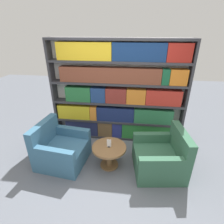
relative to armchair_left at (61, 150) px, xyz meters
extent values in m
plane|color=slate|center=(1.04, -0.26, -0.29)|extent=(14.00, 14.00, 0.00)
cube|color=silver|center=(1.04, 1.16, 0.88)|extent=(3.03, 0.05, 2.33)
cube|color=#333338|center=(-0.45, 1.04, 0.88)|extent=(0.05, 0.30, 2.33)
cube|color=#333338|center=(2.53, 1.04, 0.88)|extent=(0.05, 0.30, 2.33)
cube|color=#333338|center=(1.04, 1.04, -0.26)|extent=(2.93, 0.30, 0.05)
cube|color=#333338|center=(1.04, 1.04, 0.18)|extent=(2.93, 0.30, 0.05)
cube|color=#333338|center=(1.04, 1.04, 0.65)|extent=(2.93, 0.30, 0.05)
cube|color=#333338|center=(1.04, 1.04, 1.11)|extent=(2.93, 0.30, 0.05)
cube|color=#333338|center=(1.04, 1.04, 1.58)|extent=(2.93, 0.30, 0.05)
cube|color=#333338|center=(1.04, 1.04, 2.02)|extent=(2.93, 0.30, 0.05)
cube|color=navy|center=(0.16, 1.01, -0.05)|extent=(0.81, 0.20, 0.37)
cube|color=brown|center=(0.75, 1.01, -0.05)|extent=(0.35, 0.20, 0.37)
cube|color=navy|center=(1.05, 1.01, -0.05)|extent=(0.23, 0.20, 0.37)
cube|color=#287933|center=(1.83, 1.01, -0.05)|extent=(1.31, 0.20, 0.37)
cube|color=gold|center=(0.00, 1.01, 0.38)|extent=(0.78, 0.20, 0.34)
cube|color=orange|center=(0.48, 1.01, 0.38)|extent=(0.16, 0.20, 0.34)
cube|color=navy|center=(1.00, 1.01, 0.38)|extent=(0.87, 0.20, 0.34)
cube|color=#2A6F46|center=(1.88, 1.01, 0.38)|extent=(0.87, 0.20, 0.34)
cube|color=#266B38|center=(0.14, 1.01, 0.84)|extent=(0.58, 0.20, 0.34)
cube|color=navy|center=(0.60, 1.01, 0.84)|extent=(0.33, 0.20, 0.34)
cube|color=maroon|center=(1.01, 1.01, 0.84)|extent=(0.46, 0.20, 0.34)
cube|color=orange|center=(1.46, 1.01, 0.84)|extent=(0.42, 0.20, 0.34)
cube|color=#B62E23|center=(2.05, 1.01, 0.84)|extent=(0.76, 0.20, 0.34)
cube|color=brown|center=(0.86, 1.01, 1.30)|extent=(2.18, 0.20, 0.33)
cube|color=#185736|center=(2.04, 1.01, 1.30)|extent=(0.15, 0.20, 0.33)
cube|color=orange|center=(2.30, 1.01, 1.30)|extent=(0.35, 0.20, 0.33)
cube|color=gold|center=(0.34, 1.01, 1.78)|extent=(1.16, 0.20, 0.36)
cube|color=navy|center=(1.46, 1.01, 1.78)|extent=(1.07, 0.20, 0.36)
cube|color=#A2221A|center=(2.24, 1.01, 1.78)|extent=(0.47, 0.20, 0.36)
cube|color=#386684|center=(0.05, -0.01, -0.09)|extent=(0.98, 0.97, 0.39)
cube|color=#386684|center=(-0.32, 0.04, 0.34)|extent=(0.24, 0.88, 0.46)
cube|color=#386684|center=(0.07, -0.39, 0.21)|extent=(0.75, 0.21, 0.20)
cube|color=#386684|center=(0.16, 0.36, 0.21)|extent=(0.75, 0.21, 0.20)
cube|color=#336047|center=(1.93, -0.01, -0.09)|extent=(0.99, 0.98, 0.39)
cube|color=#336047|center=(2.30, 0.04, 0.34)|extent=(0.25, 0.88, 0.46)
cube|color=#336047|center=(1.81, 0.36, 0.21)|extent=(0.75, 0.22, 0.20)
cube|color=#336047|center=(1.91, -0.39, 0.21)|extent=(0.75, 0.22, 0.20)
cylinder|color=brown|center=(0.99, -0.01, -0.08)|extent=(0.12, 0.12, 0.42)
cylinder|color=brown|center=(0.99, -0.01, -0.27)|extent=(0.36, 0.36, 0.03)
cylinder|color=brown|center=(0.99, -0.01, 0.15)|extent=(0.66, 0.66, 0.04)
cube|color=black|center=(0.99, -0.01, 0.18)|extent=(0.05, 0.06, 0.01)
cube|color=white|center=(0.99, -0.01, 0.25)|extent=(0.08, 0.01, 0.16)
camera|label=1|loc=(1.38, -2.69, 2.22)|focal=28.00mm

